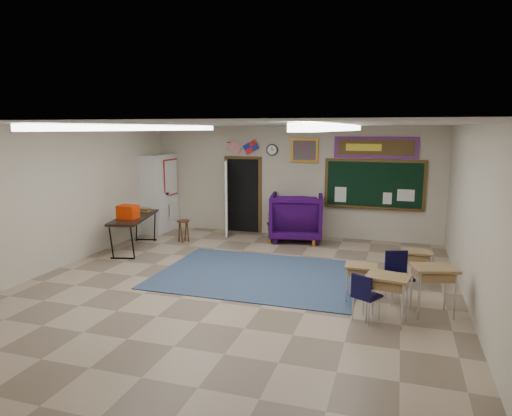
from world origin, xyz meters
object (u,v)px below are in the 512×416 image
(student_desk_front_right, at_px, (416,266))
(folding_table, at_px, (134,231))
(wingback_armchair, at_px, (296,217))
(student_desk_front_left, at_px, (361,281))
(wooden_stool, at_px, (184,231))

(student_desk_front_right, relative_size, folding_table, 0.32)
(wingback_armchair, bearing_deg, student_desk_front_left, 106.48)
(student_desk_front_right, height_order, folding_table, folding_table)
(student_desk_front_right, distance_m, wooden_stool, 5.95)
(student_desk_front_left, bearing_deg, student_desk_front_right, 50.20)
(wingback_armchair, xyz_separation_m, folding_table, (-3.57, -2.13, -0.17))
(student_desk_front_left, height_order, wooden_stool, student_desk_front_left)
(wingback_armchair, bearing_deg, folding_table, 20.51)
(wingback_armchair, xyz_separation_m, student_desk_front_left, (2.00, -3.97, -0.27))
(student_desk_front_left, height_order, folding_table, folding_table)
(student_desk_front_left, distance_m, wooden_stool, 5.57)
(student_desk_front_left, bearing_deg, wooden_stool, 147.60)
(wooden_stool, bearing_deg, wingback_armchair, 21.58)
(wingback_armchair, xyz_separation_m, wooden_stool, (-2.77, -1.09, -0.33))
(student_desk_front_right, distance_m, folding_table, 6.54)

